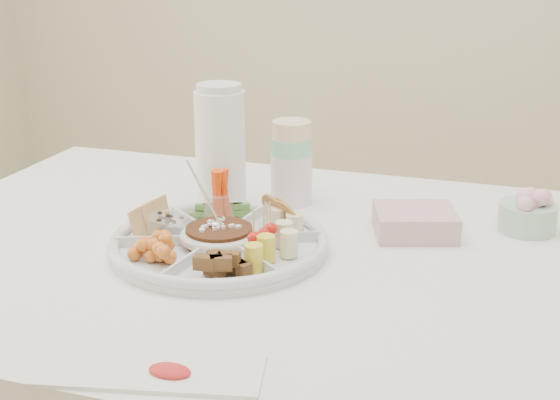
% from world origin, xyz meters
% --- Properties ---
extents(party_tray, '(0.50, 0.50, 0.04)m').
position_xyz_m(party_tray, '(-0.12, -0.04, 0.78)').
color(party_tray, silver).
rests_on(party_tray, dining_table).
extents(bean_dip, '(0.15, 0.15, 0.04)m').
position_xyz_m(bean_dip, '(-0.12, -0.04, 0.79)').
color(bean_dip, black).
rests_on(bean_dip, party_tray).
extents(tortillas, '(0.12, 0.12, 0.06)m').
position_xyz_m(tortillas, '(-0.04, 0.07, 0.80)').
color(tortillas, tan).
rests_on(tortillas, party_tray).
extents(carrot_cucumber, '(0.14, 0.14, 0.10)m').
position_xyz_m(carrot_cucumber, '(-0.17, 0.08, 0.82)').
color(carrot_cucumber, '#FF460B').
rests_on(carrot_cucumber, party_tray).
extents(pita_raisins, '(0.14, 0.14, 0.06)m').
position_xyz_m(pita_raisins, '(-0.25, -0.02, 0.80)').
color(pita_raisins, '#E2AD56').
rests_on(pita_raisins, party_tray).
extents(cherries, '(0.14, 0.14, 0.04)m').
position_xyz_m(cherries, '(-0.20, -0.14, 0.79)').
color(cherries, '#F39B42').
rests_on(cherries, party_tray).
extents(granola_chunks, '(0.12, 0.12, 0.04)m').
position_xyz_m(granola_chunks, '(-0.07, -0.16, 0.79)').
color(granola_chunks, '#452C1E').
rests_on(granola_chunks, party_tray).
extents(banana_tomato, '(0.13, 0.13, 0.08)m').
position_xyz_m(banana_tomato, '(0.01, -0.05, 0.82)').
color(banana_tomato, '#F7D066').
rests_on(banana_tomato, party_tray).
extents(cup_stack, '(0.11, 0.11, 0.24)m').
position_xyz_m(cup_stack, '(-0.08, 0.26, 0.88)').
color(cup_stack, silver).
rests_on(cup_stack, dining_table).
extents(thermos, '(0.13, 0.13, 0.26)m').
position_xyz_m(thermos, '(-0.21, 0.18, 0.89)').
color(thermos, white).
rests_on(thermos, dining_table).
extents(flower_bowl, '(0.14, 0.14, 0.08)m').
position_xyz_m(flower_bowl, '(0.39, 0.24, 0.80)').
color(flower_bowl, '#AFE9C0').
rests_on(flower_bowl, dining_table).
extents(napkin_stack, '(0.18, 0.17, 0.05)m').
position_xyz_m(napkin_stack, '(0.19, 0.15, 0.78)').
color(napkin_stack, '#CEA8AE').
rests_on(napkin_stack, dining_table).
extents(placemat, '(0.31, 0.16, 0.01)m').
position_xyz_m(placemat, '(-0.06, -0.44, 0.76)').
color(placemat, silver).
rests_on(placemat, dining_table).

